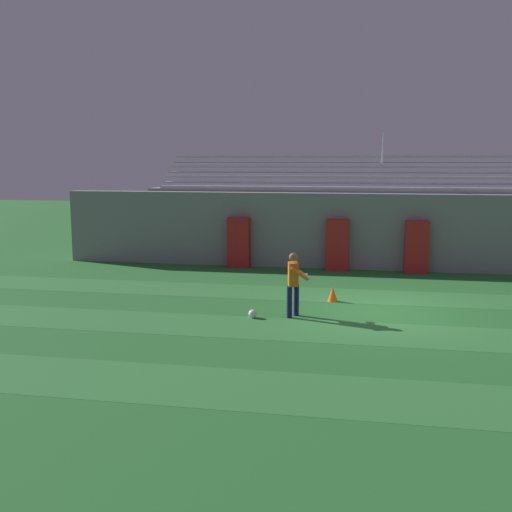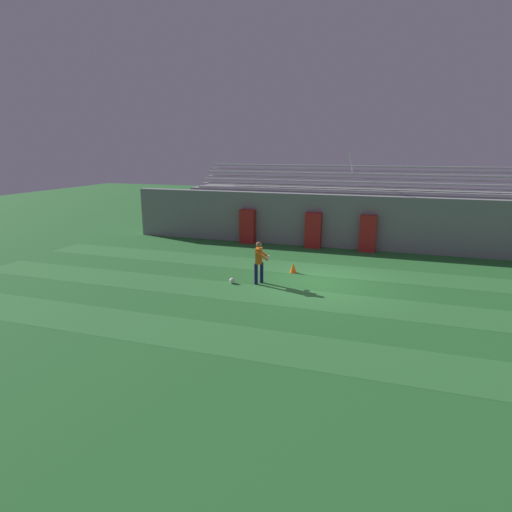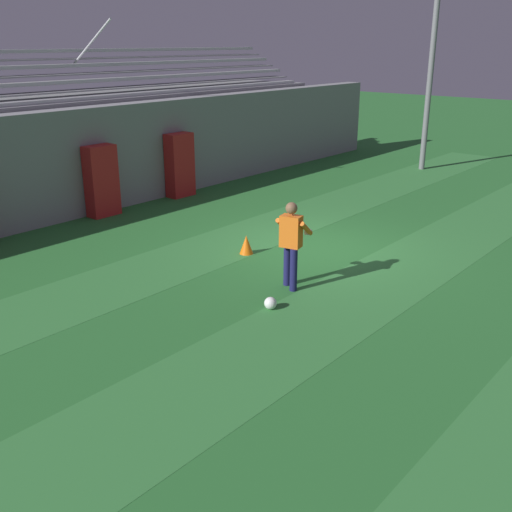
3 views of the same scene
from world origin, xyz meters
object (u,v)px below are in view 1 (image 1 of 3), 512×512
object	(u,v)px
padding_pillar_gate_left	(337,245)
padding_pillar_gate_right	(417,247)
soccer_ball	(253,314)
goalkeeper	(294,280)
traffic_cone	(333,294)
padding_pillar_far_left	(239,243)

from	to	relation	value
padding_pillar_gate_left	padding_pillar_gate_right	world-z (taller)	same
padding_pillar_gate_right	soccer_ball	xyz separation A→B (m)	(-4.59, -7.18, -0.83)
goalkeeper	soccer_ball	world-z (taller)	goalkeeper
traffic_cone	padding_pillar_gate_left	bearing A→B (deg)	91.47
soccer_ball	traffic_cone	bearing A→B (deg)	49.27
padding_pillar_gate_left	padding_pillar_far_left	size ratio (longest dim) A/B	1.00
padding_pillar_gate_right	padding_pillar_far_left	size ratio (longest dim) A/B	1.00
padding_pillar_far_left	padding_pillar_gate_left	bearing A→B (deg)	0.00
padding_pillar_gate_left	padding_pillar_gate_right	size ratio (longest dim) A/B	1.00
goalkeeper	traffic_cone	distance (m)	2.23
padding_pillar_gate_left	goalkeeper	bearing A→B (deg)	-96.45
padding_pillar_far_left	goalkeeper	size ratio (longest dim) A/B	1.12
padding_pillar_gate_left	soccer_ball	bearing A→B (deg)	-103.97
traffic_cone	padding_pillar_far_left	bearing A→B (deg)	127.56
soccer_ball	traffic_cone	size ratio (longest dim) A/B	0.52
padding_pillar_gate_right	padding_pillar_far_left	xyz separation A→B (m)	(-6.49, 0.00, 0.00)
soccer_ball	goalkeeper	bearing A→B (deg)	17.91
padding_pillar_far_left	traffic_cone	world-z (taller)	padding_pillar_far_left
padding_pillar_gate_left	traffic_cone	size ratio (longest dim) A/B	4.47
goalkeeper	padding_pillar_far_left	bearing A→B (deg)	113.01
padding_pillar_gate_right	goalkeeper	distance (m)	7.73
padding_pillar_gate_right	goalkeeper	bearing A→B (deg)	-117.60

